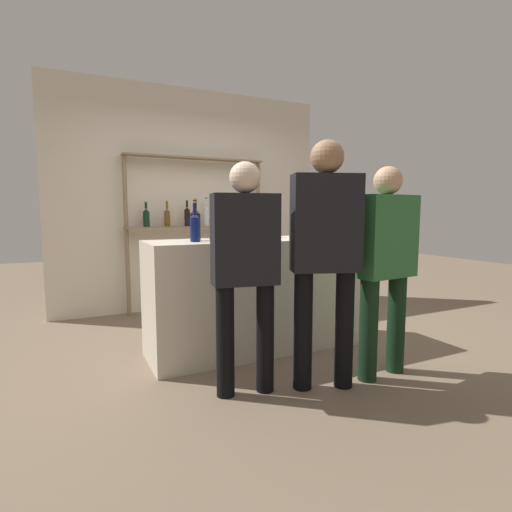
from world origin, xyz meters
name	(u,v)px	position (x,y,z in m)	size (l,w,h in m)	color
ground_plane	(256,349)	(0.00, 0.00, 0.00)	(16.00, 16.00, 0.00)	#7A6651
bar_counter	(256,295)	(0.00, 0.00, 0.51)	(1.94, 0.61, 1.01)	beige
back_wall	(192,200)	(0.00, 1.91, 1.40)	(3.54, 0.12, 2.80)	beige
back_shelf	(197,212)	(0.00, 1.73, 1.25)	(1.79, 0.18, 1.93)	#897056
counter_bottle_0	(195,224)	(-0.54, 0.08, 1.15)	(0.09, 0.09, 0.35)	black
counter_bottle_1	(305,223)	(0.58, 0.10, 1.14)	(0.08, 0.08, 0.35)	black
counter_bottle_2	(214,226)	(-0.37, 0.07, 1.14)	(0.09, 0.09, 0.33)	brown
counter_bottle_3	(261,224)	(0.15, 0.19, 1.14)	(0.08, 0.08, 0.33)	black
counter_bottle_4	(195,226)	(-0.58, -0.07, 1.14)	(0.08, 0.08, 0.33)	#0F1956
wine_glass	(248,227)	(-0.13, -0.11, 1.13)	(0.07, 0.07, 0.15)	silver
ice_bucket	(228,227)	(-0.22, 0.13, 1.12)	(0.20, 0.20, 0.21)	black
cork_jar	(253,232)	(0.02, 0.11, 1.07)	(0.13, 0.13, 0.12)	silver
customer_left	(245,261)	(-0.46, -0.78, 0.93)	(0.47, 0.27, 1.59)	black
customer_right	(385,258)	(0.61, -0.96, 0.92)	(0.51, 0.27, 1.59)	black
customer_center	(325,246)	(0.08, -0.94, 1.02)	(0.51, 0.35, 1.74)	black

